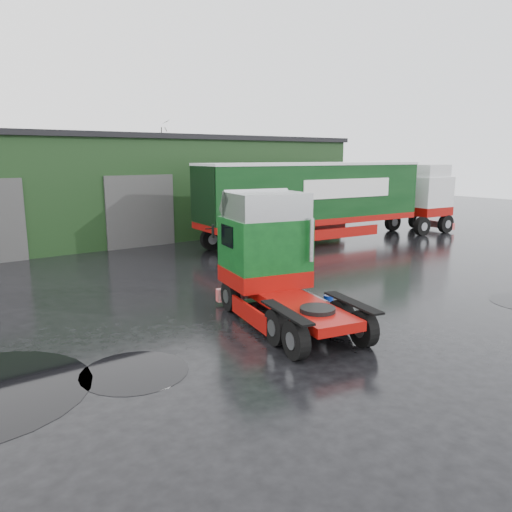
{
  "coord_description": "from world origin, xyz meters",
  "views": [
    {
      "loc": [
        -9.31,
        -12.15,
        5.03
      ],
      "look_at": [
        0.55,
        1.17,
        1.7
      ],
      "focal_mm": 35.0,
      "sensor_mm": 36.0,
      "label": 1
    }
  ],
  "objects_px": {
    "tree_back_b": "(150,171)",
    "lorry_right": "(312,203)",
    "warehouse": "(102,185)",
    "hero_tractor": "(291,262)",
    "wash_bucket": "(328,300)"
  },
  "relations": [
    {
      "from": "tree_back_b",
      "to": "lorry_right",
      "type": "bearing_deg",
      "value": -89.03
    },
    {
      "from": "warehouse",
      "to": "hero_tractor",
      "type": "bearing_deg",
      "value": -95.39
    },
    {
      "from": "warehouse",
      "to": "lorry_right",
      "type": "relative_size",
      "value": 1.81
    },
    {
      "from": "warehouse",
      "to": "hero_tractor",
      "type": "distance_m",
      "value": 21.41
    },
    {
      "from": "wash_bucket",
      "to": "tree_back_b",
      "type": "xyz_separation_m",
      "value": [
        7.45,
        30.32,
        3.59
      ]
    },
    {
      "from": "lorry_right",
      "to": "tree_back_b",
      "type": "xyz_separation_m",
      "value": [
        -0.36,
        21.0,
        1.39
      ]
    },
    {
      "from": "warehouse",
      "to": "wash_bucket",
      "type": "distance_m",
      "value": 20.55
    },
    {
      "from": "tree_back_b",
      "to": "warehouse",
      "type": "bearing_deg",
      "value": -128.66
    },
    {
      "from": "tree_back_b",
      "to": "hero_tractor",
      "type": "bearing_deg",
      "value": -107.74
    },
    {
      "from": "warehouse",
      "to": "tree_back_b",
      "type": "relative_size",
      "value": 4.32
    },
    {
      "from": "hero_tractor",
      "to": "tree_back_b",
      "type": "relative_size",
      "value": 0.85
    },
    {
      "from": "hero_tractor",
      "to": "tree_back_b",
      "type": "distance_m",
      "value": 32.89
    },
    {
      "from": "warehouse",
      "to": "hero_tractor",
      "type": "height_order",
      "value": "warehouse"
    },
    {
      "from": "warehouse",
      "to": "lorry_right",
      "type": "xyz_separation_m",
      "value": [
        8.36,
        -11.0,
        -0.8
      ]
    },
    {
      "from": "hero_tractor",
      "to": "tree_back_b",
      "type": "xyz_separation_m",
      "value": [
        10.01,
        31.29,
        1.77
      ]
    }
  ]
}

